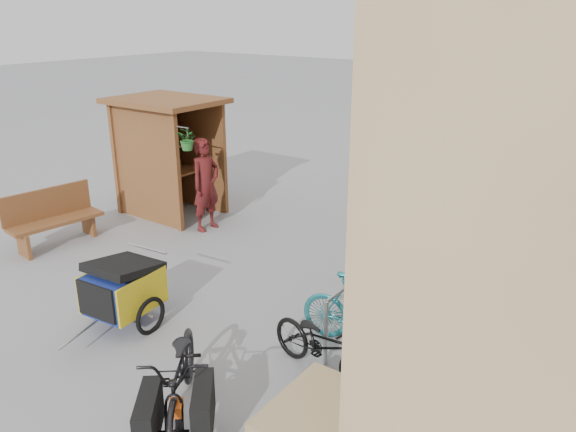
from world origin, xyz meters
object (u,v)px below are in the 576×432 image
Objects in this scene: shopping_carts at (536,188)px; cargo_bike at (182,379)px; child_trailer at (123,287)px; bike_4 at (424,248)px; bike_0 at (324,345)px; bike_1 at (363,313)px; bike_6 at (450,226)px; bike_2 at (412,273)px; pallet_stack at (324,426)px; bench at (53,217)px; person_kiosk at (206,185)px; kiosk at (165,140)px; bike_7 at (467,217)px; bike_5 at (436,232)px; bike_3 at (412,262)px.

cargo_bike reaches higher than shopping_carts.
child_trailer is 4.65m from bike_4.
bike_1 reaches higher than bike_0.
bike_2 is at bearing -172.63° from bike_6.
bench is at bearing 167.76° from pallet_stack.
kiosk is at bearing 81.44° from person_kiosk.
bike_0 is (6.09, -0.51, -0.12)m from bench.
kiosk is at bearing 102.37° from bike_2.
bike_0 is at bearing -162.94° from bike_2.
bike_7 is at bearing 58.07° from child_trailer.
kiosk is 7.77m from shopping_carts.
kiosk is at bearing 124.01° from child_trailer.
kiosk is 6.50m from bike_0.
person_kiosk is at bearing 59.35° from bench.
kiosk is 6.67m from cargo_bike.
child_trailer is (-3.41, 0.37, 0.33)m from pallet_stack.
bike_7 reaches higher than child_trailer.
bike_1 is at bearing -176.26° from bike_5.
cargo_bike is at bearing 151.02° from bike_1.
child_trailer is at bearing -10.40° from bench.
pallet_stack is at bearing -31.66° from kiosk.
bike_0 is (5.69, -2.93, -1.14)m from kiosk.
bike_5 is (-0.24, 2.98, 0.06)m from bike_1.
cargo_bike reaches higher than bike_2.
bench reaches higher than bike_4.
bike_5 is 1.03× the size of bike_6.
bike_2 is at bearing 99.12° from pallet_stack.
bench reaches higher than pallet_stack.
bench is at bearing 120.39° from cargo_bike.
kiosk is 1.59× the size of bike_0.
bike_0 is 2.43m from bike_3.
bike_2 is 0.97× the size of bike_6.
bike_0 is (4.36, -2.69, -0.49)m from person_kiosk.
bike_2 is 2.13m from bike_6.
kiosk is 1.72× the size of shopping_carts.
bike_6 is at bearing -103.59° from shopping_carts.
bench is at bearing 124.85° from bike_2.
bike_5 is at bearing -3.62° from bike_1.
bike_3 is at bearing -91.78° from person_kiosk.
bike_5 is at bearing -73.85° from person_kiosk.
bike_2 is 1.00m from bike_4.
bike_6 is (-0.73, -3.02, -0.08)m from shopping_carts.
bike_7 is (0.13, 1.22, -0.06)m from bike_5.
bike_3 reaches higher than bench.
kiosk is 1.44× the size of bike_4.
bench reaches higher than bike_2.
cargo_bike is at bearing 175.15° from bike_6.
bench is at bearing 118.05° from bike_5.
kiosk is at bearing 106.16° from bike_6.
kiosk is 1.50m from person_kiosk.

